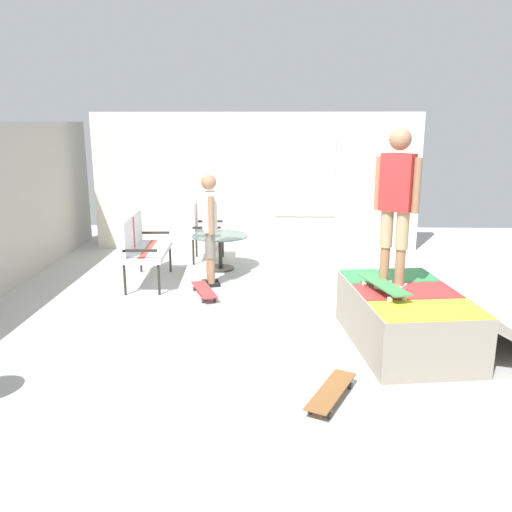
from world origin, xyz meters
TOP-DOWN VIEW (x-y plane):
  - ground_plane at (0.00, 0.00)m, footprint 12.00×12.00m
  - house_facade at (3.80, 0.49)m, footprint 0.23×6.00m
  - skate_ramp at (-0.66, -1.31)m, footprint 1.96×2.08m
  - patio_bench at (1.50, 2.11)m, footprint 1.28×0.62m
  - patio_chair_near_house at (2.83, 1.39)m, footprint 0.65×0.58m
  - patio_table at (2.29, 1.02)m, footprint 0.90×0.90m
  - person_watching at (1.42, 1.07)m, footprint 0.47×0.30m
  - person_skater at (-0.59, -1.11)m, footprint 0.35×0.42m
  - skateboard_by_bench at (0.90, 1.10)m, footprint 0.82×0.47m
  - skateboard_spare at (-1.89, -0.37)m, footprint 0.81×0.52m
  - skateboard_on_ramp at (-0.76, -1.00)m, footprint 0.82×0.43m

SIDE VIEW (x-z plane):
  - ground_plane at x=0.00m, z-range -0.10..0.00m
  - skateboard_by_bench at x=0.90m, z-range 0.03..0.14m
  - skateboard_spare at x=-1.89m, z-range 0.03..0.14m
  - skate_ramp at x=-0.66m, z-range 0.00..0.61m
  - patio_table at x=2.29m, z-range 0.12..0.69m
  - patio_chair_near_house at x=2.83m, z-range 0.10..1.12m
  - patio_bench at x=1.50m, z-range 0.11..1.13m
  - skateboard_on_ramp at x=-0.76m, z-range 0.65..0.75m
  - person_watching at x=1.42m, z-range 0.13..1.75m
  - house_facade at x=3.80m, z-range 0.00..2.52m
  - person_skater at x=-0.59m, z-range 0.75..2.42m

